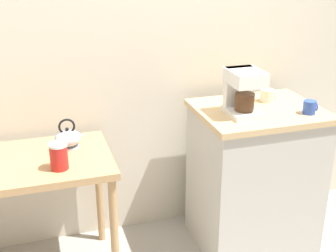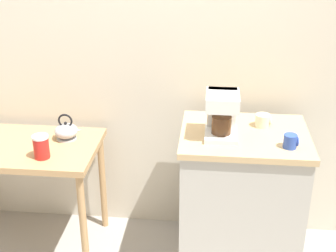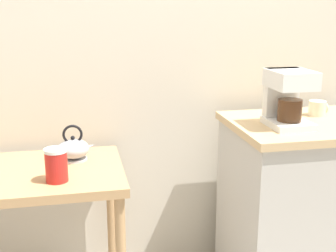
{
  "view_description": "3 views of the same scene",
  "coord_description": "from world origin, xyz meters",
  "px_view_note": "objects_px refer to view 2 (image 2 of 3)",
  "views": [
    {
      "loc": [
        -0.63,
        -2.32,
        1.84
      ],
      "look_at": [
        0.08,
        -0.04,
        0.88
      ],
      "focal_mm": 48.81,
      "sensor_mm": 36.0,
      "label": 1
    },
    {
      "loc": [
        0.45,
        -2.56,
        2.1
      ],
      "look_at": [
        0.2,
        -0.09,
        0.97
      ],
      "focal_mm": 51.06,
      "sensor_mm": 36.0,
      "label": 2
    },
    {
      "loc": [
        -0.45,
        -1.97,
        1.47
      ],
      "look_at": [
        -0.05,
        -0.06,
        0.95
      ],
      "focal_mm": 48.27,
      "sensor_mm": 36.0,
      "label": 3
    }
  ],
  "objects_px": {
    "canister_enamel": "(41,147)",
    "mug_blue": "(291,141)",
    "teakettle": "(67,131)",
    "coffee_maker": "(222,112)",
    "mug_small_cream": "(263,121)"
  },
  "relations": [
    {
      "from": "mug_blue",
      "to": "canister_enamel",
      "type": "bearing_deg",
      "value": 177.44
    },
    {
      "from": "mug_small_cream",
      "to": "coffee_maker",
      "type": "bearing_deg",
      "value": -149.06
    },
    {
      "from": "teakettle",
      "to": "coffee_maker",
      "type": "bearing_deg",
      "value": -11.97
    },
    {
      "from": "canister_enamel",
      "to": "coffee_maker",
      "type": "height_order",
      "value": "coffee_maker"
    },
    {
      "from": "canister_enamel",
      "to": "mug_blue",
      "type": "height_order",
      "value": "mug_blue"
    },
    {
      "from": "teakettle",
      "to": "mug_small_cream",
      "type": "distance_m",
      "value": 1.23
    },
    {
      "from": "canister_enamel",
      "to": "teakettle",
      "type": "bearing_deg",
      "value": 74.48
    },
    {
      "from": "mug_blue",
      "to": "coffee_maker",
      "type": "bearing_deg",
      "value": 162.37
    },
    {
      "from": "teakettle",
      "to": "coffee_maker",
      "type": "height_order",
      "value": "coffee_maker"
    },
    {
      "from": "coffee_maker",
      "to": "mug_small_cream",
      "type": "relative_size",
      "value": 2.82
    },
    {
      "from": "teakettle",
      "to": "coffee_maker",
      "type": "distance_m",
      "value": 1.02
    },
    {
      "from": "canister_enamel",
      "to": "mug_small_cream",
      "type": "xyz_separation_m",
      "value": [
        1.29,
        0.2,
        0.14
      ]
    },
    {
      "from": "teakettle",
      "to": "mug_blue",
      "type": "height_order",
      "value": "mug_blue"
    },
    {
      "from": "teakettle",
      "to": "coffee_maker",
      "type": "xyz_separation_m",
      "value": [
        0.97,
        -0.21,
        0.26
      ]
    },
    {
      "from": "canister_enamel",
      "to": "coffee_maker",
      "type": "relative_size",
      "value": 0.55
    }
  ]
}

